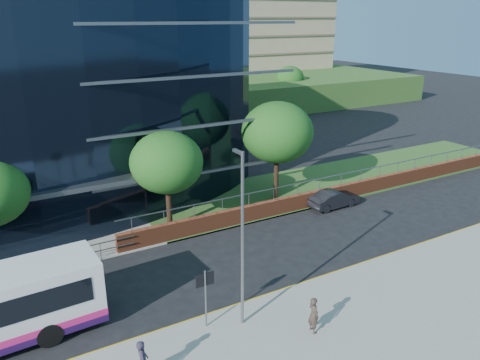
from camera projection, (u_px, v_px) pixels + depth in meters
ground at (96, 341)px, 20.08m from camera, size 200.00×200.00×0.00m
kerb at (102, 353)px, 19.23m from camera, size 80.00×0.25×0.16m
yellow_line_outer at (101, 352)px, 19.42m from camera, size 80.00×0.08×0.01m
yellow_line_inner at (100, 350)px, 19.54m from camera, size 80.00×0.08×0.01m
grass_verge at (346, 177)px, 40.31m from camera, size 36.00×8.00×0.12m
retaining_wall at (340, 193)px, 35.22m from camera, size 34.00×0.40×2.11m
apartment_block at (199, 29)px, 78.26m from camera, size 60.00×42.00×30.00m
street_sign at (205, 287)px, 20.17m from camera, size 0.85×0.09×2.80m
tree_far_c at (167, 163)px, 29.23m from camera, size 4.62×4.62×6.51m
tree_far_d at (277, 132)px, 34.05m from camera, size 5.28×5.28×7.44m
tree_dist_e at (201, 85)px, 62.59m from camera, size 4.62×4.62×6.51m
tree_dist_f at (290, 78)px, 71.83m from camera, size 4.29×4.29×6.05m
streetlight_east at (242, 236)px, 19.64m from camera, size 0.15×0.77×8.00m
parked_car at (334, 199)px, 33.94m from camera, size 3.99×1.48×1.30m
pedestrian_b at (314, 315)px, 20.18m from camera, size 0.45×0.64×1.69m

